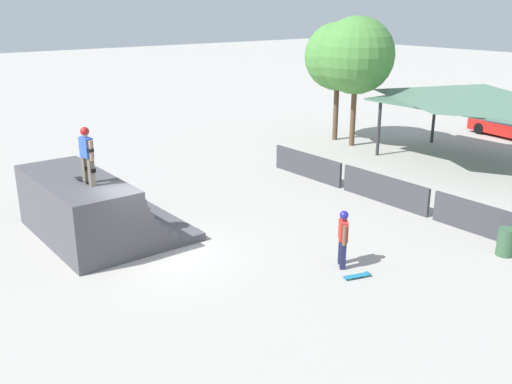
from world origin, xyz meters
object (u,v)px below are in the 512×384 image
Objects in this scene: bystander_walking at (343,234)px; parked_car_red at (508,126)px; tree_far_back at (356,56)px; skateboard_on_deck at (84,180)px; trash_bin at (506,242)px; tree_beside_pavilion at (338,57)px; skateboard_on_ground at (358,276)px; skater_on_deck at (87,152)px.

bystander_walking is 20.52m from parked_car_red.
bystander_walking is at bearing -48.06° from tree_far_back.
bystander_walking is at bearing 33.27° from skateboard_on_deck.
tree_far_back is at bearing 151.68° from trash_bin.
tree_beside_pavilion is 10.64m from parked_car_red.
tree_beside_pavilion is (-12.31, 11.57, 4.44)m from skateboard_on_ground.
skater_on_deck is at bearing -130.68° from trash_bin.
tree_far_back is 1.47× the size of parked_car_red.
skateboard_on_deck reaches higher than trash_bin.
skateboard_on_deck is 24.72m from parked_car_red.
skateboard_on_deck is at bearing 178.80° from skater_on_deck.
skateboard_on_deck is at bearing -71.48° from tree_beside_pavilion.
bystander_walking is at bearing -119.33° from trash_bin.
tree_beside_pavilion reaches higher than bystander_walking.
skater_on_deck is 16.82m from tree_far_back.
tree_beside_pavilion reaches higher than parked_car_red.
skateboard_on_deck is at bearing 143.29° from skateboard_on_ground.
skateboard_on_ground is 4.90m from trash_bin.
skater_on_deck is 2.16× the size of skateboard_on_deck.
tree_far_back reaches higher than parked_car_red.
skateboard_on_ground is at bearing -62.38° from parked_car_red.
tree_far_back is at bearing -106.53° from parked_car_red.
skateboard_on_deck reaches higher than skateboard_on_ground.
trash_bin is (8.48, 9.47, -1.67)m from skateboard_on_deck.
tree_beside_pavilion is (-5.88, 16.43, 1.46)m from skater_on_deck.
parked_car_red is (0.00, 24.68, -1.49)m from skateboard_on_deck.
trash_bin is 17.42m from parked_car_red.
skateboard_on_deck is at bearing 78.16° from bystander_walking.
skateboard_on_ground is at bearing -43.24° from tree_beside_pavilion.
bystander_walking is 0.38× the size of parked_car_red.
tree_beside_pavilion is 7.42× the size of trash_bin.
parked_car_red reaches higher than trash_bin.
bystander_walking is at bearing 94.97° from skateboard_on_ground.
skateboard_on_ground is at bearing -46.34° from tree_far_back.
tree_far_back is at bearing -10.00° from bystander_walking.
parked_car_red is at bearing 83.17° from skateboard_on_deck.
skateboard_on_deck is at bearing -131.87° from trash_bin.
skateboard_on_ground is at bearing 31.52° from skater_on_deck.
trash_bin is (12.48, -6.72, -4.24)m from tree_far_back.
bystander_walking reaches higher than skateboard_on_ground.
skater_on_deck reaches higher than skateboard_on_deck.
tree_beside_pavilion reaches higher than trash_bin.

